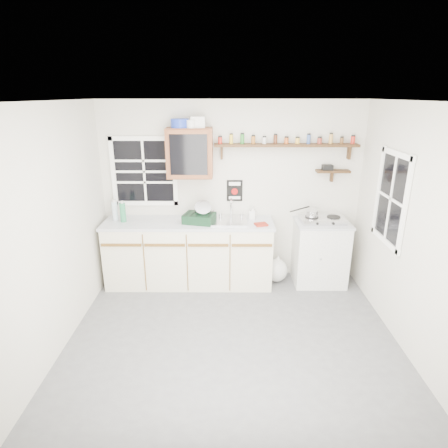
% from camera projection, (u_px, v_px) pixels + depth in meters
% --- Properties ---
extents(room, '(3.64, 3.24, 2.54)m').
position_uv_depth(room, '(233.00, 232.00, 3.74)').
color(room, '#505053').
rests_on(room, ground).
extents(main_cabinet, '(2.31, 0.63, 0.92)m').
position_uv_depth(main_cabinet, '(189.00, 252.00, 5.23)').
color(main_cabinet, beige).
rests_on(main_cabinet, floor).
extents(right_cabinet, '(0.73, 0.57, 0.91)m').
position_uv_depth(right_cabinet, '(320.00, 252.00, 5.25)').
color(right_cabinet, beige).
rests_on(right_cabinet, floor).
extents(sink, '(0.52, 0.44, 0.29)m').
position_uv_depth(sink, '(228.00, 221.00, 5.08)').
color(sink, silver).
rests_on(sink, main_cabinet).
extents(upper_cabinet, '(0.60, 0.32, 0.65)m').
position_uv_depth(upper_cabinet, '(190.00, 153.00, 4.92)').
color(upper_cabinet, brown).
rests_on(upper_cabinet, wall_back).
extents(upper_cabinet_clutter, '(0.44, 0.24, 0.14)m').
position_uv_depth(upper_cabinet_clutter, '(187.00, 123.00, 4.80)').
color(upper_cabinet_clutter, '#1931A7').
rests_on(upper_cabinet_clutter, upper_cabinet).
extents(spice_shelf, '(1.91, 0.18, 0.35)m').
position_uv_depth(spice_shelf, '(286.00, 144.00, 4.95)').
color(spice_shelf, black).
rests_on(spice_shelf, wall_back).
extents(secondary_shelf, '(0.45, 0.16, 0.24)m').
position_uv_depth(secondary_shelf, '(331.00, 171.00, 5.07)').
color(secondary_shelf, black).
rests_on(secondary_shelf, wall_back).
extents(warning_sign, '(0.22, 0.02, 0.30)m').
position_uv_depth(warning_sign, '(235.00, 191.00, 5.23)').
color(warning_sign, black).
rests_on(warning_sign, wall_back).
extents(window_back, '(0.93, 0.03, 0.98)m').
position_uv_depth(window_back, '(144.00, 172.00, 5.15)').
color(window_back, black).
rests_on(window_back, wall_back).
extents(window_right, '(0.03, 0.78, 1.08)m').
position_uv_depth(window_right, '(391.00, 199.00, 4.19)').
color(window_right, black).
rests_on(window_right, wall_back).
extents(water_bottles, '(0.20, 0.14, 0.29)m').
position_uv_depth(water_bottles, '(119.00, 211.00, 5.07)').
color(water_bottles, silver).
rests_on(water_bottles, main_cabinet).
extents(dish_rack, '(0.46, 0.39, 0.30)m').
position_uv_depth(dish_rack, '(200.00, 216.00, 5.02)').
color(dish_rack, black).
rests_on(dish_rack, main_cabinet).
extents(soap_bottle, '(0.10, 0.10, 0.18)m').
position_uv_depth(soap_bottle, '(253.00, 213.00, 5.16)').
color(soap_bottle, white).
rests_on(soap_bottle, main_cabinet).
extents(rag, '(0.19, 0.18, 0.02)m').
position_uv_depth(rag, '(261.00, 224.00, 4.94)').
color(rag, maroon).
rests_on(rag, main_cabinet).
extents(hotplate, '(0.61, 0.34, 0.09)m').
position_uv_depth(hotplate, '(322.00, 220.00, 5.07)').
color(hotplate, silver).
rests_on(hotplate, right_cabinet).
extents(saucepan, '(0.35, 0.27, 0.17)m').
position_uv_depth(saucepan, '(311.00, 213.00, 5.05)').
color(saucepan, silver).
rests_on(saucepan, hotplate).
extents(trash_bag, '(0.37, 0.34, 0.42)m').
position_uv_depth(trash_bag, '(276.00, 270.00, 5.35)').
color(trash_bag, silver).
rests_on(trash_bag, floor).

